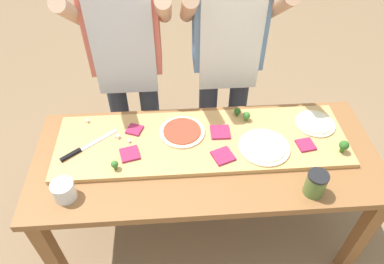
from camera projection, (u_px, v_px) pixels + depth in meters
ground_plane at (203, 231)px, 2.33m from camera, size 8.00×8.00×0.00m
prep_table at (206, 167)px, 1.87m from camera, size 1.75×0.71×0.76m
cutting_board at (202, 141)px, 1.85m from camera, size 1.50×0.44×0.03m
chefs_knife at (81, 149)px, 1.78m from camera, size 0.26×0.22×0.02m
pizza_whole_tomato_red at (182, 132)px, 1.87m from camera, size 0.24×0.24×0.02m
pizza_whole_white_garlic at (264, 146)px, 1.80m from camera, size 0.26×0.26×0.02m
pizza_whole_cheese_artichoke at (315, 123)px, 1.92m from camera, size 0.21×0.21×0.02m
pizza_slice_far_left at (306, 145)px, 1.80m from camera, size 0.10×0.10×0.01m
pizza_slice_center at (135, 130)px, 1.88m from camera, size 0.10×0.10×0.01m
pizza_slice_near_left at (220, 132)px, 1.87m from camera, size 0.10×0.10×0.01m
pizza_slice_near_right at (130, 154)px, 1.76m from camera, size 0.11×0.11×0.01m
pizza_slice_far_right at (223, 156)px, 1.75m from camera, size 0.12×0.12×0.01m
broccoli_floret_back_left at (246, 116)px, 1.92m from camera, size 0.04×0.04×0.05m
broccoli_floret_center_right at (115, 165)px, 1.68m from camera, size 0.04×0.04×0.05m
broccoli_floret_front_right at (237, 111)px, 1.95m from camera, size 0.04×0.04×0.05m
broccoli_floret_back_right at (344, 146)px, 1.75m from camera, size 0.05×0.05×0.07m
cheese_crumble_a at (129, 141)px, 1.82m from camera, size 0.02×0.02×0.01m
cheese_crumble_b at (118, 137)px, 1.84m from camera, size 0.03×0.03×0.02m
cheese_crumble_c at (87, 121)px, 1.93m from camera, size 0.02×0.02×0.02m
flour_cup at (64, 191)px, 1.59m from camera, size 0.10×0.10×0.09m
sauce_jar at (316, 184)px, 1.59m from camera, size 0.09×0.09×0.12m
cook_left at (126, 52)px, 2.03m from camera, size 0.54×0.39×1.67m
cook_right at (228, 49)px, 2.06m from camera, size 0.54×0.39×1.67m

